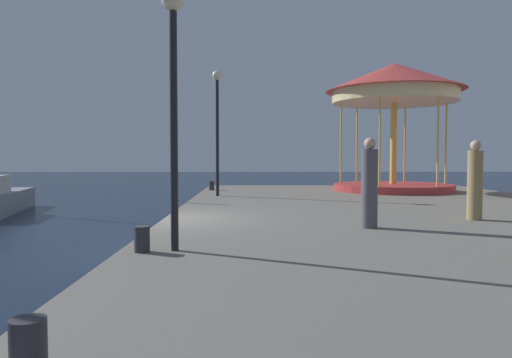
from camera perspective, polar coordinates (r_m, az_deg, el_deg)
name	(u,v)px	position (r m, az deg, el deg)	size (l,w,h in m)	color
ground_plane	(164,251)	(11.69, -10.98, -8.56)	(120.00, 120.00, 0.00)	#162338
quay_dock	(428,234)	(12.22, 19.96, -6.29)	(12.69, 25.95, 0.80)	slate
carousel	(394,96)	(21.37, 16.30, 9.61)	(5.83, 5.83, 5.46)	#B23333
lamp_post_near_edge	(173,71)	(7.60, -9.91, 12.72)	(0.36, 0.36, 4.07)	black
lamp_post_mid_promenade	(217,112)	(17.89, -4.69, 8.10)	(0.36, 0.36, 4.67)	black
bollard_south	(28,348)	(3.67, -25.73, -17.88)	(0.24, 0.24, 0.40)	#2D2D33
bollard_center	(212,186)	(20.95, -5.36, -0.79)	(0.24, 0.24, 0.40)	#2D2D33
bollard_north	(142,239)	(7.58, -13.56, -7.05)	(0.24, 0.24, 0.40)	#2D2D33
person_mid_promenade	(475,183)	(12.13, 24.86, -0.39)	(0.34, 0.34, 1.86)	#937A4C
person_near_carousel	(369,186)	(10.05, 13.50, -0.78)	(0.34, 0.34, 1.87)	#514C56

